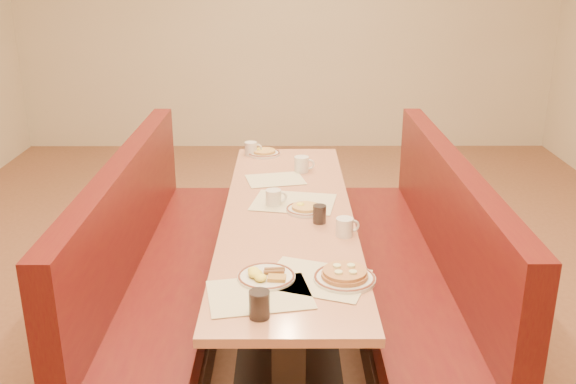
{
  "coord_description": "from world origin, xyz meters",
  "views": [
    {
      "loc": [
        -0.01,
        -3.26,
        2.04
      ],
      "look_at": [
        0.0,
        0.05,
        0.85
      ],
      "focal_mm": 40.0,
      "sensor_mm": 36.0,
      "label": 1
    }
  ],
  "objects_px": {
    "diner_table": "(288,274)",
    "pancake_plate": "(345,276)",
    "booth_right": "(417,276)",
    "booth_left": "(159,276)",
    "soda_tumbler_near": "(259,305)",
    "eggs_plate": "(266,276)",
    "coffee_mug_c": "(302,164)",
    "coffee_mug_d": "(251,148)",
    "coffee_mug_b": "(274,197)",
    "soda_tumbler_mid": "(320,214)",
    "coffee_mug_a": "(345,227)"
  },
  "relations": [
    {
      "from": "eggs_plate",
      "to": "soda_tumbler_mid",
      "type": "relative_size",
      "value": 2.59
    },
    {
      "from": "coffee_mug_a",
      "to": "soda_tumbler_near",
      "type": "xyz_separation_m",
      "value": [
        -0.4,
        -0.78,
        0.01
      ]
    },
    {
      "from": "pancake_plate",
      "to": "coffee_mug_d",
      "type": "distance_m",
      "value": 1.96
    },
    {
      "from": "coffee_mug_d",
      "to": "pancake_plate",
      "type": "bearing_deg",
      "value": -78.87
    },
    {
      "from": "coffee_mug_a",
      "to": "coffee_mug_c",
      "type": "bearing_deg",
      "value": 85.48
    },
    {
      "from": "pancake_plate",
      "to": "coffee_mug_c",
      "type": "xyz_separation_m",
      "value": [
        -0.15,
        1.51,
        0.03
      ]
    },
    {
      "from": "coffee_mug_c",
      "to": "coffee_mug_d",
      "type": "bearing_deg",
      "value": 135.6
    },
    {
      "from": "coffee_mug_c",
      "to": "soda_tumbler_near",
      "type": "distance_m",
      "value": 1.83
    },
    {
      "from": "diner_table",
      "to": "coffee_mug_d",
      "type": "distance_m",
      "value": 1.21
    },
    {
      "from": "pancake_plate",
      "to": "eggs_plate",
      "type": "height_order",
      "value": "pancake_plate"
    },
    {
      "from": "pancake_plate",
      "to": "diner_table",
      "type": "bearing_deg",
      "value": 106.72
    },
    {
      "from": "soda_tumbler_mid",
      "to": "soda_tumbler_near",
      "type": "bearing_deg",
      "value": -106.29
    },
    {
      "from": "booth_right",
      "to": "diner_table",
      "type": "bearing_deg",
      "value": 180.0
    },
    {
      "from": "booth_left",
      "to": "pancake_plate",
      "type": "bearing_deg",
      "value": -39.38
    },
    {
      "from": "diner_table",
      "to": "coffee_mug_c",
      "type": "height_order",
      "value": "coffee_mug_c"
    },
    {
      "from": "booth_right",
      "to": "coffee_mug_d",
      "type": "distance_m",
      "value": 1.54
    },
    {
      "from": "booth_left",
      "to": "coffee_mug_c",
      "type": "distance_m",
      "value": 1.18
    },
    {
      "from": "booth_left",
      "to": "soda_tumbler_near",
      "type": "relative_size",
      "value": 22.39
    },
    {
      "from": "diner_table",
      "to": "pancake_plate",
      "type": "bearing_deg",
      "value": -73.28
    },
    {
      "from": "eggs_plate",
      "to": "coffee_mug_a",
      "type": "bearing_deg",
      "value": 50.63
    },
    {
      "from": "coffee_mug_d",
      "to": "soda_tumbler_near",
      "type": "relative_size",
      "value": 1.11
    },
    {
      "from": "eggs_plate",
      "to": "coffee_mug_d",
      "type": "relative_size",
      "value": 2.02
    },
    {
      "from": "booth_right",
      "to": "coffee_mug_a",
      "type": "xyz_separation_m",
      "value": [
        -0.45,
        -0.32,
        0.44
      ]
    },
    {
      "from": "eggs_plate",
      "to": "coffee_mug_c",
      "type": "distance_m",
      "value": 1.51
    },
    {
      "from": "pancake_plate",
      "to": "coffee_mug_a",
      "type": "height_order",
      "value": "coffee_mug_a"
    },
    {
      "from": "booth_left",
      "to": "coffee_mug_d",
      "type": "height_order",
      "value": "booth_left"
    },
    {
      "from": "coffee_mug_a",
      "to": "coffee_mug_c",
      "type": "xyz_separation_m",
      "value": [
        -0.19,
        1.03,
        0.0
      ]
    },
    {
      "from": "coffee_mug_b",
      "to": "soda_tumbler_near",
      "type": "xyz_separation_m",
      "value": [
        -0.04,
        -1.2,
        0.01
      ]
    },
    {
      "from": "booth_left",
      "to": "coffee_mug_d",
      "type": "distance_m",
      "value": 1.28
    },
    {
      "from": "soda_tumbler_near",
      "to": "coffee_mug_c",
      "type": "bearing_deg",
      "value": 83.48
    },
    {
      "from": "pancake_plate",
      "to": "soda_tumbler_mid",
      "type": "height_order",
      "value": "soda_tumbler_mid"
    },
    {
      "from": "coffee_mug_b",
      "to": "coffee_mug_d",
      "type": "bearing_deg",
      "value": 87.77
    },
    {
      "from": "booth_right",
      "to": "soda_tumbler_mid",
      "type": "distance_m",
      "value": 0.73
    },
    {
      "from": "coffee_mug_d",
      "to": "booth_left",
      "type": "bearing_deg",
      "value": -116.93
    },
    {
      "from": "diner_table",
      "to": "coffee_mug_d",
      "type": "relative_size",
      "value": 20.16
    },
    {
      "from": "coffee_mug_a",
      "to": "coffee_mug_c",
      "type": "relative_size",
      "value": 0.91
    },
    {
      "from": "booth_left",
      "to": "soda_tumbler_near",
      "type": "height_order",
      "value": "booth_left"
    },
    {
      "from": "booth_left",
      "to": "coffee_mug_c",
      "type": "height_order",
      "value": "booth_left"
    },
    {
      "from": "booth_right",
      "to": "coffee_mug_d",
      "type": "xyz_separation_m",
      "value": [
        -0.99,
        1.1,
        0.44
      ]
    },
    {
      "from": "pancake_plate",
      "to": "eggs_plate",
      "type": "bearing_deg",
      "value": 177.78
    },
    {
      "from": "coffee_mug_d",
      "to": "eggs_plate",
      "type": "bearing_deg",
      "value": -88.76
    },
    {
      "from": "coffee_mug_a",
      "to": "soda_tumbler_mid",
      "type": "relative_size",
      "value": 1.26
    },
    {
      "from": "coffee_mug_b",
      "to": "coffee_mug_d",
      "type": "xyz_separation_m",
      "value": [
        -0.18,
        1.0,
        0.0
      ]
    },
    {
      "from": "booth_left",
      "to": "booth_right",
      "type": "bearing_deg",
      "value": 0.0
    },
    {
      "from": "diner_table",
      "to": "pancake_plate",
      "type": "xyz_separation_m",
      "value": [
        0.24,
        -0.8,
        0.4
      ]
    },
    {
      "from": "booth_right",
      "to": "coffee_mug_c",
      "type": "xyz_separation_m",
      "value": [
        -0.64,
        0.72,
        0.44
      ]
    },
    {
      "from": "eggs_plate",
      "to": "soda_tumbler_mid",
      "type": "xyz_separation_m",
      "value": [
        0.26,
        0.63,
        0.03
      ]
    },
    {
      "from": "booth_left",
      "to": "eggs_plate",
      "type": "relative_size",
      "value": 9.96
    },
    {
      "from": "coffee_mug_d",
      "to": "soda_tumbler_near",
      "type": "distance_m",
      "value": 2.2
    },
    {
      "from": "eggs_plate",
      "to": "coffee_mug_d",
      "type": "height_order",
      "value": "coffee_mug_d"
    }
  ]
}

